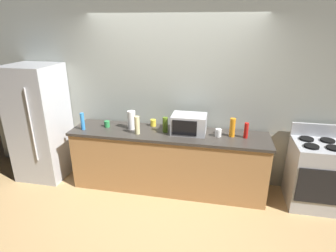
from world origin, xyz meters
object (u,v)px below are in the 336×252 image
Objects in this scene: bottle_dish_soap at (232,127)px; bottle_olive_oil at (165,125)px; refrigerator at (40,123)px; mug_yellow at (153,123)px; paper_towel_roll at (132,120)px; bottle_hot_sauce at (246,130)px; stove_range at (313,174)px; bottle_hand_soap at (137,125)px; bottle_spray_cleaner at (82,121)px; mug_white at (218,133)px; mug_green at (107,124)px; microwave at (189,124)px.

bottle_olive_oil is at bearing -178.51° from bottle_dish_soap.
refrigerator reaches higher than mug_yellow.
bottle_hot_sauce is (1.63, -0.03, -0.03)m from paper_towel_roll.
bottle_hot_sauce is at bearing 0.45° from bottle_olive_oil.
stove_range is 1.25m from bottle_dish_soap.
refrigerator is at bearing 175.54° from bottle_hand_soap.
mug_white is at bearing 3.81° from bottle_spray_cleaner.
stove_range is 2.98m from mug_green.
mug_white is (0.75, -0.01, -0.06)m from bottle_olive_oil.
bottle_hot_sauce is at bearing 0.43° from refrigerator.
stove_range is at bearing -1.61° from microwave.
stove_range is 4.26× the size of bottle_spray_cleaner.
bottle_hot_sauce is at bearing 3.78° from bottle_spray_cleaner.
bottle_olive_oil is at bearing 178.90° from mug_white.
stove_range is 4.20× the size of bottle_hand_soap.
bottle_spray_cleaner reaches higher than bottle_olive_oil.
paper_towel_roll is 0.23m from bottle_hand_soap.
paper_towel_roll is 2.49× the size of mug_white.
bottle_hand_soap is at bearing -166.04° from microwave.
bottle_olive_oil is 0.84× the size of bottle_dish_soap.
bottle_dish_soap reaches higher than bottle_hand_soap.
mug_green is (-0.90, 0.03, -0.06)m from bottle_olive_oil.
bottle_dish_soap reaches higher than mug_white.
bottle_hand_soap is at bearing -174.21° from bottle_hot_sauce.
refrigerator is at bearing -178.82° from microwave.
stove_range is 1.08m from bottle_hot_sauce.
bottle_spray_cleaner is 1.03m from mug_yellow.
mug_green is (1.11, 0.04, 0.05)m from refrigerator.
paper_towel_roll reaches higher than bottle_dish_soap.
mug_white is at bearing 180.00° from stove_range.
bottle_hand_soap is (-1.49, -0.15, 0.02)m from bottle_hot_sauce.
bottle_hand_soap reaches higher than bottle_hot_sauce.
microwave reaches higher than bottle_olive_oil.
mug_white is (2.76, 0.00, 0.05)m from refrigerator.
paper_towel_roll is 1.63m from bottle_hot_sauce.
bottle_olive_oil is (-2.04, 0.01, 0.55)m from stove_range.
paper_towel_roll is at bearing -149.38° from mug_yellow.
paper_towel_roll is 2.89× the size of mug_green.
mug_green is at bearing 179.48° from bottle_hot_sauce.
paper_towel_roll is at bearing 179.85° from microwave.
bottle_spray_cleaner is (-1.53, -0.18, -0.01)m from microwave.
bottle_spray_cleaner is 2.34× the size of mug_white.
bottle_spray_cleaner is at bearing -176.19° from mug_white.
bottle_dish_soap is at bearing -0.91° from microwave.
mug_yellow is (-2.27, 0.22, 0.49)m from stove_range.
bottle_spray_cleaner is at bearing -173.38° from microwave.
mug_green is at bearing 178.56° from mug_white.
bottle_spray_cleaner is at bearing -160.26° from mug_yellow.
refrigerator is 3.75× the size of microwave.
bottle_olive_oil is at bearing 0.41° from refrigerator.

